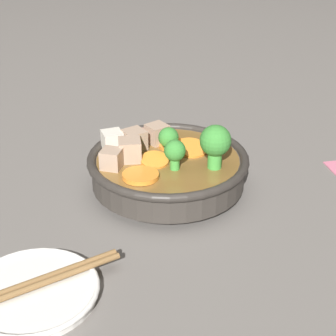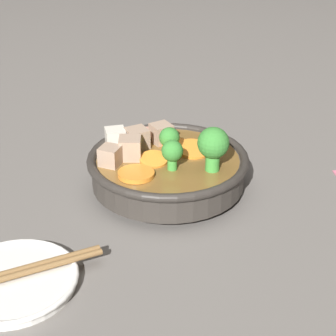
% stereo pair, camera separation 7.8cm
% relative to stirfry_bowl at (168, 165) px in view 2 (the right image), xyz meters
% --- Properties ---
extents(ground_plane, '(3.00, 3.00, 0.00)m').
position_rel_stirfry_bowl_xyz_m(ground_plane, '(-0.00, -0.00, -0.04)').
color(ground_plane, slate).
extents(stirfry_bowl, '(0.22, 0.22, 0.11)m').
position_rel_stirfry_bowl_xyz_m(stirfry_bowl, '(0.00, 0.00, 0.00)').
color(stirfry_bowl, '#38332D').
rests_on(stirfry_bowl, ground_plane).
extents(side_saucer, '(0.14, 0.14, 0.01)m').
position_rel_stirfry_bowl_xyz_m(side_saucer, '(-0.11, 0.25, -0.03)').
color(side_saucer, white).
rests_on(side_saucer, ground_plane).
extents(chopsticks_pair, '(0.02, 0.20, 0.01)m').
position_rel_stirfry_bowl_xyz_m(chopsticks_pair, '(-0.11, 0.25, -0.02)').
color(chopsticks_pair, olive).
rests_on(chopsticks_pair, side_saucer).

